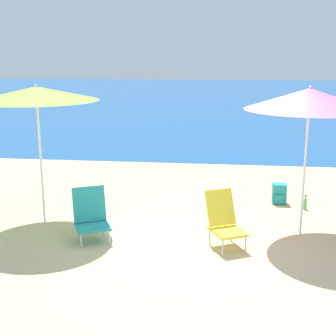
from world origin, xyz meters
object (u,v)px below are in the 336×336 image
(beach_umbrella_lime, at_px, (36,94))
(water_bottle, at_px, (305,204))
(beach_umbrella_pink, at_px, (310,99))
(beach_chair_teal, at_px, (91,215))
(beach_chair_yellow, at_px, (224,220))
(backpack_teal, at_px, (279,194))

(beach_umbrella_lime, distance_m, water_bottle, 5.08)
(beach_umbrella_pink, height_order, beach_chair_teal, beach_umbrella_pink)
(beach_umbrella_lime, relative_size, beach_chair_yellow, 2.85)
(beach_umbrella_lime, relative_size, beach_chair_teal, 2.90)
(beach_chair_yellow, height_order, backpack_teal, beach_chair_yellow)
(beach_chair_teal, bearing_deg, beach_chair_yellow, -26.93)
(beach_umbrella_pink, distance_m, backpack_teal, 2.47)
(backpack_teal, distance_m, water_bottle, 0.54)
(beach_umbrella_pink, height_order, beach_chair_yellow, beach_umbrella_pink)
(beach_umbrella_lime, xyz_separation_m, beach_chair_yellow, (3.02, -0.65, -1.75))
(beach_umbrella_lime, distance_m, beach_umbrella_pink, 4.23)
(beach_chair_teal, xyz_separation_m, water_bottle, (3.49, 1.83, -0.28))
(beach_chair_teal, bearing_deg, water_bottle, 1.07)
(beach_chair_yellow, bearing_deg, beach_umbrella_lime, 140.54)
(beach_chair_yellow, relative_size, water_bottle, 2.99)
(beach_umbrella_pink, distance_m, beach_chair_yellow, 2.19)
(beach_umbrella_pink, distance_m, water_bottle, 2.37)
(beach_umbrella_lime, bearing_deg, beach_umbrella_pink, -0.42)
(beach_chair_yellow, height_order, water_bottle, beach_chair_yellow)
(water_bottle, bearing_deg, backpack_teal, 144.78)
(backpack_teal, bearing_deg, beach_umbrella_pink, -83.62)
(beach_umbrella_lime, distance_m, beach_chair_yellow, 3.55)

